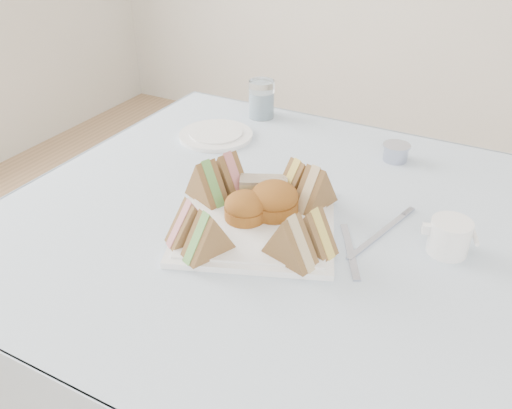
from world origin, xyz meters
The scene contains 20 objects.
table centered at (0.00, 0.00, 0.37)m, with size 0.90×0.90×0.74m, color brown.
tablecloth centered at (0.00, 0.00, 0.74)m, with size 1.02×1.02×0.01m, color white.
serving_plate centered at (0.01, -0.06, 0.75)m, with size 0.30×0.30×0.01m, color white.
sandwich_fl_a centered at (-0.06, -0.16, 0.80)m, with size 0.09×0.04×0.08m, color brown, non-canonical shape.
sandwich_fl_b centered at (-0.02, -0.18, 0.80)m, with size 0.09×0.04×0.08m, color brown, non-canonical shape.
sandwich_fr_a centered at (0.14, -0.08, 0.80)m, with size 0.09×0.04×0.08m, color brown, non-canonical shape.
sandwich_fr_b centered at (0.12, -0.13, 0.80)m, with size 0.10×0.05×0.09m, color brown, non-canonical shape.
sandwich_bl_a centered at (-0.12, -0.03, 0.80)m, with size 0.10×0.05×0.09m, color brown, non-canonical shape.
sandwich_bl_b centered at (-0.09, 0.02, 0.80)m, with size 0.10×0.05×0.09m, color brown, non-canonical shape.
sandwich_br_a centered at (0.09, 0.05, 0.80)m, with size 0.10×0.05×0.09m, color brown, non-canonical shape.
sandwich_br_b centered at (0.04, 0.07, 0.80)m, with size 0.09×0.04×0.08m, color brown, non-canonical shape.
scone_left centered at (-0.01, -0.06, 0.79)m, with size 0.08×0.08×0.05m, color brown.
scone_right centered at (0.03, -0.02, 0.79)m, with size 0.09×0.09×0.06m, color brown.
pastry_slice centered at (-0.02, 0.03, 0.78)m, with size 0.10×0.04×0.05m, color #C7B887.
side_plate centered at (-0.27, 0.26, 0.75)m, with size 0.19×0.19×0.01m, color white.
water_glass centered at (-0.23, 0.43, 0.80)m, with size 0.07×0.07×0.10m, color white.
tea_strainer centered at (0.17, 0.35, 0.76)m, with size 0.06×0.06×0.04m, color #A2A6BC.
knife centered at (0.20, -0.05, 0.75)m, with size 0.01×0.17×0.00m, color #A2A6BC.
fork centered at (0.23, 0.02, 0.75)m, with size 0.01×0.19×0.00m, color #A2A6BC.
creamer_jug centered at (0.35, 0.03, 0.78)m, with size 0.07×0.07×0.06m, color white.
Camera 1 is at (0.42, -0.82, 1.33)m, focal length 38.00 mm.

